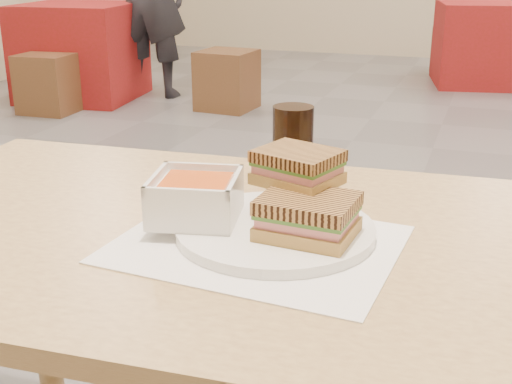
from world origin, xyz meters
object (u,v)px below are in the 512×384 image
(bg_table_2, at_px, (484,44))
(bg_chair_2l, at_px, (455,52))
(plate, at_px, (275,230))
(soup_bowl, at_px, (196,199))
(bg_chair_0r, at_px, (227,80))
(bg_chair_0l, at_px, (50,83))
(main_table, at_px, (232,299))
(bg_table_0, at_px, (81,52))
(panini_lower, at_px, (308,216))
(cola_glass, at_px, (293,149))

(bg_table_2, xyz_separation_m, bg_chair_2l, (-0.26, 0.42, -0.14))
(plate, distance_m, soup_bowl, 0.12)
(plate, bearing_deg, bg_table_2, 88.45)
(plate, bearing_deg, bg_chair_0r, 112.98)
(bg_table_2, xyz_separation_m, bg_chair_0r, (-1.77, -1.71, -0.14))
(soup_bowl, xyz_separation_m, bg_chair_0l, (-2.70, 3.30, -0.58))
(plate, bearing_deg, bg_chair_2l, 91.04)
(bg_chair_0l, height_order, bg_chair_0r, bg_chair_0r)
(soup_bowl, xyz_separation_m, bg_chair_2l, (0.01, 5.95, -0.58))
(main_table, bearing_deg, bg_table_0, 126.38)
(soup_bowl, bearing_deg, plate, 6.16)
(panini_lower, relative_size, bg_chair_0l, 0.31)
(plate, relative_size, bg_chair_0l, 0.66)
(bg_chair_2l, bearing_deg, plate, -88.96)
(panini_lower, height_order, cola_glass, cola_glass)
(soup_bowl, bearing_deg, main_table, 16.05)
(bg_table_2, bearing_deg, panini_lower, -91.01)
(main_table, xyz_separation_m, bg_chair_2l, (-0.04, 5.94, -0.42))
(main_table, height_order, cola_glass, cola_glass)
(main_table, bearing_deg, cola_glass, 79.89)
(panini_lower, bearing_deg, bg_chair_0l, 130.93)
(panini_lower, distance_m, bg_chair_0r, 4.22)
(plate, distance_m, bg_chair_2l, 5.97)
(soup_bowl, relative_size, bg_chair_0l, 0.34)
(bg_table_2, height_order, bg_chair_0r, bg_table_2)
(main_table, bearing_deg, plate, -1.16)
(panini_lower, height_order, bg_table_2, panini_lower)
(plate, relative_size, bg_chair_2l, 0.58)
(cola_glass, xyz_separation_m, bg_chair_0l, (-2.78, 3.09, -0.61))
(bg_chair_0r, relative_size, bg_chair_2l, 0.90)
(plate, bearing_deg, cola_glass, 99.83)
(plate, bearing_deg, bg_table_0, 127.03)
(cola_glass, bearing_deg, bg_chair_0l, 131.97)
(panini_lower, relative_size, bg_table_2, 0.14)
(bg_table_0, relative_size, bg_table_2, 0.99)
(bg_table_2, bearing_deg, bg_chair_2l, 121.73)
(soup_bowl, distance_m, bg_chair_2l, 5.98)
(plate, xyz_separation_m, bg_table_0, (-2.87, 3.81, -0.39))
(plate, relative_size, panini_lower, 2.14)
(panini_lower, height_order, bg_chair_0l, panini_lower)
(bg_chair_0l, bearing_deg, bg_table_0, 96.03)
(main_table, relative_size, bg_table_0, 1.32)
(soup_bowl, bearing_deg, bg_table_0, 125.81)
(bg_chair_0l, relative_size, bg_chair_2l, 0.88)
(main_table, xyz_separation_m, plate, (0.07, -0.00, 0.12))
(main_table, relative_size, soup_bowl, 8.64)
(main_table, bearing_deg, panini_lower, -9.81)
(main_table, distance_m, bg_table_0, 4.73)
(bg_table_0, bearing_deg, soup_bowl, -54.19)
(main_table, relative_size, bg_table_2, 1.30)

